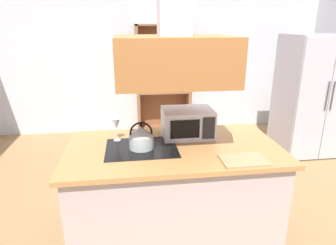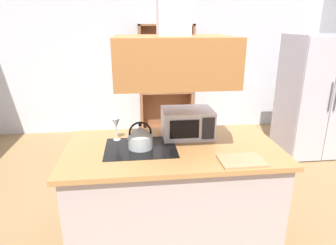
% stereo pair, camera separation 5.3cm
% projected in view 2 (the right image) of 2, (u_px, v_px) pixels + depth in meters
% --- Properties ---
extents(ground_plane, '(7.80, 7.80, 0.00)m').
position_uv_depth(ground_plane, '(188.00, 229.00, 2.86)').
color(ground_plane, '#96754A').
extents(wall_back, '(6.00, 0.12, 2.70)m').
position_uv_depth(wall_back, '(160.00, 56.00, 5.26)').
color(wall_back, silver).
rests_on(wall_back, ground).
extents(kitchen_island, '(1.83, 0.99, 0.90)m').
position_uv_depth(kitchen_island, '(172.00, 192.00, 2.66)').
color(kitchen_island, '#B7A8A4').
rests_on(kitchen_island, ground).
extents(range_hood, '(0.90, 0.70, 1.25)m').
position_uv_depth(range_hood, '(173.00, 45.00, 2.25)').
color(range_hood, '#A36631').
extents(refrigerator, '(0.90, 0.77, 1.77)m').
position_uv_depth(refrigerator, '(315.00, 96.00, 4.33)').
color(refrigerator, '#B5B0BD').
rests_on(refrigerator, ground).
extents(dish_cabinet, '(0.93, 0.40, 1.90)m').
position_uv_depth(dish_cabinet, '(166.00, 86.00, 5.22)').
color(dish_cabinet, brown).
rests_on(dish_cabinet, ground).
extents(kettle, '(0.21, 0.21, 0.23)m').
position_uv_depth(kettle, '(140.00, 137.00, 2.46)').
color(kettle, '#B0BDBD').
rests_on(kettle, kitchen_island).
extents(cutting_board, '(0.34, 0.24, 0.02)m').
position_uv_depth(cutting_board, '(242.00, 161.00, 2.24)').
color(cutting_board, tan).
rests_on(cutting_board, kitchen_island).
extents(microwave, '(0.46, 0.35, 0.26)m').
position_uv_depth(microwave, '(187.00, 123.00, 2.71)').
color(microwave, silver).
rests_on(microwave, kitchen_island).
extents(wine_glass_on_counter, '(0.08, 0.08, 0.21)m').
position_uv_depth(wine_glass_on_counter, '(116.00, 124.00, 2.61)').
color(wine_glass_on_counter, silver).
rests_on(wine_glass_on_counter, kitchen_island).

